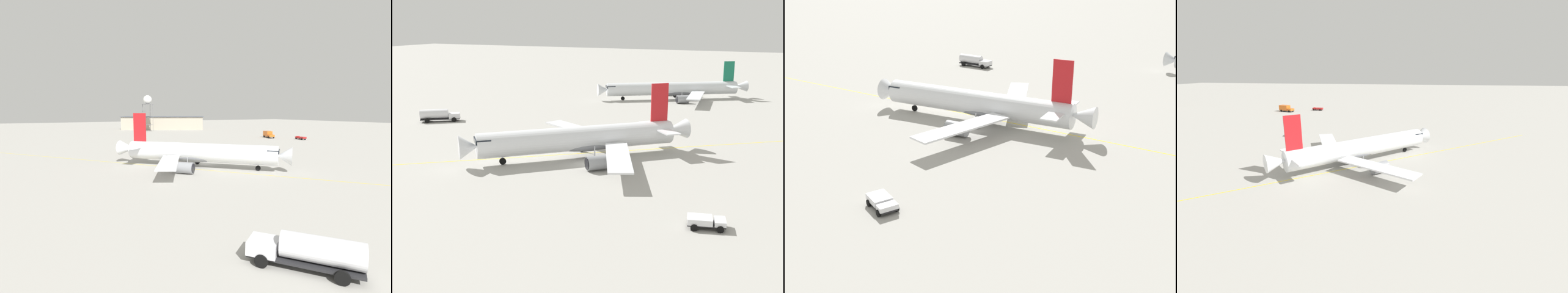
# 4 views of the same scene
# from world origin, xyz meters

# --- Properties ---
(ground_plane) EXTENTS (600.00, 600.00, 0.00)m
(ground_plane) POSITION_xyz_m (0.00, 0.00, 0.00)
(ground_plane) COLOR #ADAAA3
(airliner_main) EXTENTS (31.75, 30.33, 12.09)m
(airliner_main) POSITION_xyz_m (2.53, -3.35, 3.16)
(airliner_main) COLOR white
(airliner_main) RESTS_ON ground_plane
(airliner_secondary) EXTENTS (39.65, 30.61, 10.89)m
(airliner_secondary) POSITION_xyz_m (4.96, -71.23, 2.98)
(airliner_secondary) COLOR silver
(airliner_secondary) RESTS_ON ground_plane
(pushback_tug_truck) EXTENTS (4.66, 3.32, 1.30)m
(pushback_tug_truck) POSITION_xyz_m (-22.86, 17.10, 0.80)
(pushback_tug_truck) COLOR #232326
(pushback_tug_truck) RESTS_ON ground_plane
(fuel_tanker_truck) EXTENTS (8.52, 7.22, 2.87)m
(fuel_tanker_truck) POSITION_xyz_m (45.37, -16.83, 1.56)
(fuel_tanker_truck) COLOR #232326
(fuel_tanker_truck) RESTS_ON ground_plane
(taxiway_centreline) EXTENTS (96.20, 75.10, 0.01)m
(taxiway_centreline) POSITION_xyz_m (0.36, -8.18, 0.00)
(taxiway_centreline) COLOR yellow
(taxiway_centreline) RESTS_ON ground_plane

